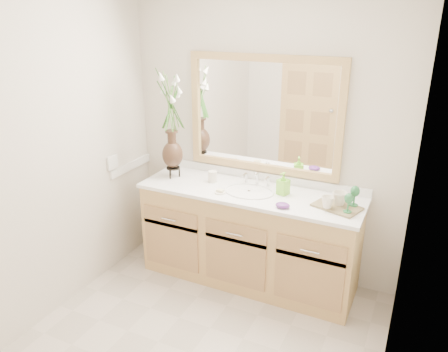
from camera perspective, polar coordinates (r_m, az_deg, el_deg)
The scene contains 18 objects.
wall_back at distance 3.69m, azimuth 5.20°, elevation 4.91°, with size 2.40×0.02×2.40m, color beige.
wall_left at distance 3.32m, azimuth -23.22°, elevation 1.45°, with size 0.02×2.60×2.40m, color beige.
wall_right at distance 2.27m, azimuth 22.28°, elevation -7.16°, with size 0.02×2.60×2.40m, color beige.
vanity at distance 3.75m, azimuth 3.25°, elevation -8.02°, with size 1.80×0.55×0.80m.
counter at distance 3.57m, azimuth 3.38°, elevation -2.17°, with size 1.84×0.57×0.03m, color white.
sink at distance 3.57m, azimuth 3.26°, elevation -2.84°, with size 0.38×0.34×0.23m.
mirror at distance 3.62m, azimuth 5.18°, elevation 7.94°, with size 1.32×0.04×0.97m.
switch_plate at distance 3.90m, azimuth -14.38°, elevation 1.78°, with size 0.02×0.12×0.12m, color white.
flower_vase at distance 3.72m, azimuth -6.99°, elevation 8.43°, with size 0.21×0.21×0.87m.
tumbler at distance 3.73m, azimuth -1.52°, elevation -0.06°, with size 0.07×0.07×0.09m, color silver.
soap_dish at distance 3.51m, azimuth -0.52°, elevation -2.09°, with size 0.09×0.09×0.03m.
soap_bottle at distance 3.50m, azimuth 7.74°, elevation -1.11°, with size 0.07×0.08×0.16m, color #7CDA33.
purple_dish at distance 3.28m, azimuth 7.67°, elevation -3.80°, with size 0.11×0.09×0.04m, color #5B2775.
tray at distance 3.36m, azimuth 14.52°, elevation -3.92°, with size 0.33×0.22×0.02m, color brown.
mug_left at distance 3.29m, azimuth 13.36°, elevation -3.29°, with size 0.09×0.09×0.09m, color silver.
mug_right at distance 3.36m, azimuth 14.86°, elevation -2.80°, with size 0.11×0.10×0.11m, color silver.
goblet_front at distance 3.24m, azimuth 15.98°, elevation -2.97°, with size 0.06×0.06×0.14m.
goblet_back at distance 3.36m, azimuth 16.74°, elevation -2.06°, with size 0.07×0.07×0.16m.
Camera 1 is at (1.23, -2.04, 2.20)m, focal length 35.00 mm.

